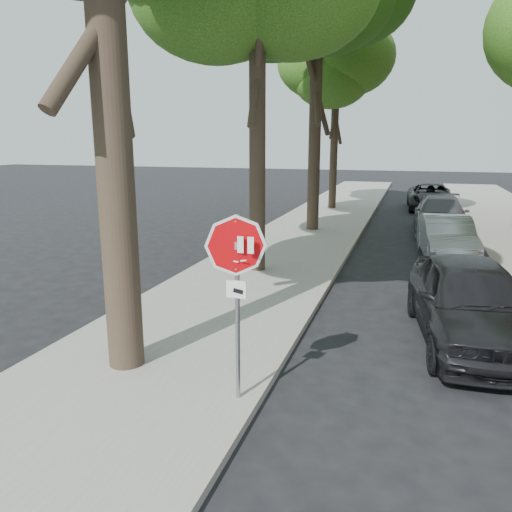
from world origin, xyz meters
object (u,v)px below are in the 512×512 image
at_px(tree_far, 337,70).
at_px(car_d, 431,197).
at_px(car_c, 441,215).
at_px(stop_sign, 237,273).
at_px(car_b, 447,238).
at_px(tree_mid_b, 318,24).
at_px(car_a, 470,301).

xyz_separation_m(tree_far, car_d, (5.13, 1.37, -6.51)).
bearing_deg(car_d, car_c, -90.87).
bearing_deg(stop_sign, car_b, 72.64).
bearing_deg(car_d, tree_far, -167.49).
xyz_separation_m(car_c, car_d, (-0.20, 7.18, -0.02)).
bearing_deg(car_c, tree_mid_b, -167.33).
height_order(tree_far, car_b, tree_far).
xyz_separation_m(stop_sign, car_d, (3.10, 22.50, -1.25)).
relative_size(tree_mid_b, car_d, 2.05).
bearing_deg(tree_far, car_b, -63.53).
relative_size(car_c, car_d, 0.98).
bearing_deg(tree_far, car_c, -47.53).
xyz_separation_m(car_a, car_d, (-0.20, 19.04, -0.09)).
distance_m(car_c, car_d, 7.18).
bearing_deg(car_a, tree_mid_b, 107.99).
height_order(car_a, car_b, car_a).
bearing_deg(tree_far, car_a, -73.24).
distance_m(car_a, car_d, 19.04).
bearing_deg(tree_far, car_d, 14.94).
relative_size(stop_sign, tree_far, 0.28).
height_order(stop_sign, car_a, stop_sign).
bearing_deg(tree_far, tree_mid_b, -87.56).
bearing_deg(car_c, car_d, 91.07).
height_order(stop_sign, tree_far, tree_far).
bearing_deg(stop_sign, tree_far, 95.46).
distance_m(car_a, car_b, 7.02).
distance_m(stop_sign, car_a, 4.92).
distance_m(car_b, car_d, 12.02).
distance_m(stop_sign, car_d, 22.75).
bearing_deg(car_d, tree_mid_b, -122.45).
distance_m(tree_far, car_c, 10.21).
xyz_separation_m(car_b, car_c, (0.02, 4.83, 0.05)).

